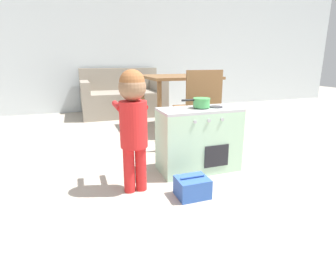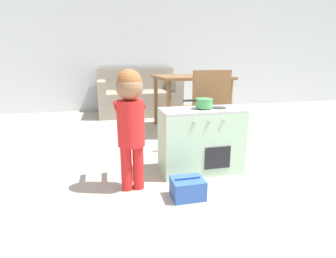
% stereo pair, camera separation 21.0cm
% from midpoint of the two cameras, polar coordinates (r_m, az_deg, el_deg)
% --- Properties ---
extents(ground_plane, '(16.00, 16.00, 0.00)m').
position_cam_midpoint_polar(ground_plane, '(1.76, 25.16, -19.49)').
color(ground_plane, '#B2A899').
extents(wall_back, '(10.00, 0.06, 2.60)m').
position_cam_midpoint_polar(wall_back, '(5.40, -3.11, 18.30)').
color(wall_back, silver).
rests_on(wall_back, ground_plane).
extents(play_kitchen, '(0.69, 0.35, 0.56)m').
position_cam_midpoint_polar(play_kitchen, '(2.30, 9.76, -2.52)').
color(play_kitchen, '#B2DBB7').
rests_on(play_kitchen, ground_plane).
extents(toy_pot, '(0.25, 0.15, 0.08)m').
position_cam_midpoint_polar(toy_pot, '(2.23, 10.46, 5.65)').
color(toy_pot, '#4CAD5B').
rests_on(toy_pot, play_kitchen).
extents(child_figure, '(0.22, 0.36, 0.89)m').
position_cam_midpoint_polar(child_figure, '(1.87, -5.02, 3.09)').
color(child_figure, red).
rests_on(child_figure, ground_plane).
extents(toy_basket, '(0.23, 0.18, 0.16)m').
position_cam_midpoint_polar(toy_basket, '(1.91, 7.51, -12.72)').
color(toy_basket, '#335BB2').
rests_on(toy_basket, ground_plane).
extents(dining_table, '(0.92, 0.95, 0.75)m').
position_cam_midpoint_polar(dining_table, '(3.65, 6.49, 9.84)').
color(dining_table, brown).
rests_on(dining_table, ground_plane).
extents(dining_chair_near, '(0.41, 0.41, 0.86)m').
position_cam_midpoint_polar(dining_chair_near, '(2.90, 10.49, 4.83)').
color(dining_chair_near, brown).
rests_on(dining_chair_near, ground_plane).
extents(couch, '(1.44, 0.92, 0.82)m').
position_cam_midpoint_polar(couch, '(4.90, -5.22, 6.90)').
color(couch, gray).
rests_on(couch, ground_plane).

